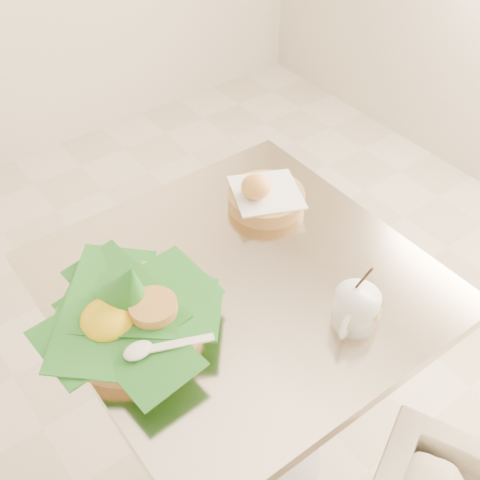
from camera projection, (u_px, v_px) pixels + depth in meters
cafe_table at (241, 346)px, 1.34m from camera, size 0.70×0.70×0.75m
rice_basket at (128, 312)px, 1.07m from camera, size 0.33×0.33×0.16m
bread_basket at (265, 196)px, 1.34m from camera, size 0.19×0.19×0.09m
coffee_mug at (355, 309)px, 1.08m from camera, size 0.11×0.09×0.14m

